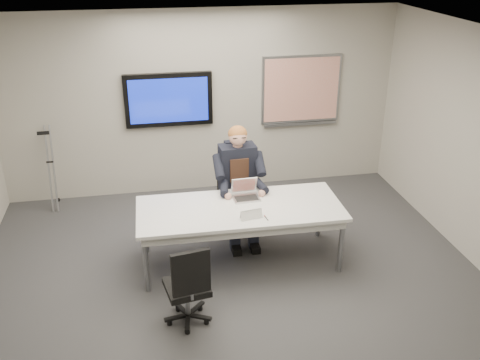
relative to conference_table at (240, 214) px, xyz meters
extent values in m
cube|color=#343436|center=(-0.16, -0.77, -0.67)|extent=(6.00, 6.00, 0.02)
cube|color=silver|center=(-0.16, -0.77, 2.13)|extent=(6.00, 6.00, 0.02)
cube|color=#A9A599|center=(-0.16, 2.23, 0.73)|extent=(6.00, 0.02, 2.80)
cube|color=white|center=(0.00, 0.00, 0.07)|extent=(2.48, 1.07, 0.04)
cube|color=silver|center=(0.00, 0.00, -0.02)|extent=(2.37, 0.96, 0.10)
cylinder|color=gray|center=(-1.15, -0.41, -0.31)|extent=(0.06, 0.06, 0.72)
cylinder|color=gray|center=(1.14, -0.45, -0.31)|extent=(0.06, 0.06, 0.72)
cylinder|color=gray|center=(-1.14, 0.45, -0.31)|extent=(0.06, 0.06, 0.72)
cylinder|color=gray|center=(1.15, 0.41, -0.31)|extent=(0.06, 0.06, 0.72)
cube|color=black|center=(-0.66, 2.18, 0.83)|extent=(1.30, 0.08, 0.80)
cube|color=navy|center=(-0.66, 2.13, 0.83)|extent=(1.16, 0.01, 0.66)
cube|color=gray|center=(1.39, 2.20, 0.88)|extent=(1.25, 0.04, 1.05)
cube|color=silver|center=(1.39, 2.18, 0.88)|extent=(1.18, 0.01, 0.98)
cube|color=gray|center=(1.39, 2.17, 0.33)|extent=(1.18, 0.05, 0.04)
cylinder|color=gray|center=(0.11, 0.79, -0.41)|extent=(0.06, 0.06, 0.34)
cube|color=black|center=(0.11, 0.79, -0.23)|extent=(0.52, 0.52, 0.07)
cube|color=black|center=(0.07, 0.99, 0.08)|extent=(0.40, 0.13, 0.49)
cylinder|color=gray|center=(-0.75, -1.02, -0.41)|extent=(0.06, 0.06, 0.33)
cube|color=black|center=(-0.75, -1.02, -0.25)|extent=(0.49, 0.49, 0.06)
cube|color=black|center=(-0.72, -1.22, 0.06)|extent=(0.39, 0.11, 0.48)
cube|color=black|center=(0.11, 0.76, 0.26)|extent=(0.49, 0.30, 0.65)
cube|color=#3A2318|center=(0.11, 0.63, 0.29)|extent=(0.25, 0.04, 0.31)
sphere|color=#EAA88F|center=(0.11, 0.73, 0.72)|extent=(0.24, 0.24, 0.24)
ellipsoid|color=#9A6227|center=(0.11, 0.75, 0.75)|extent=(0.25, 0.25, 0.21)
cube|color=silver|center=(0.12, 0.20, 0.10)|extent=(0.33, 0.24, 0.02)
cube|color=black|center=(0.12, 0.19, 0.11)|extent=(0.28, 0.17, 0.00)
cube|color=silver|center=(0.12, 0.35, 0.21)|extent=(0.33, 0.09, 0.21)
cube|color=#AD1E12|center=(0.12, 0.34, 0.21)|extent=(0.29, 0.07, 0.18)
cylinder|color=black|center=(0.25, -0.33, 0.09)|extent=(0.03, 0.12, 0.01)
camera|label=1|loc=(-1.07, -5.58, 3.06)|focal=40.00mm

